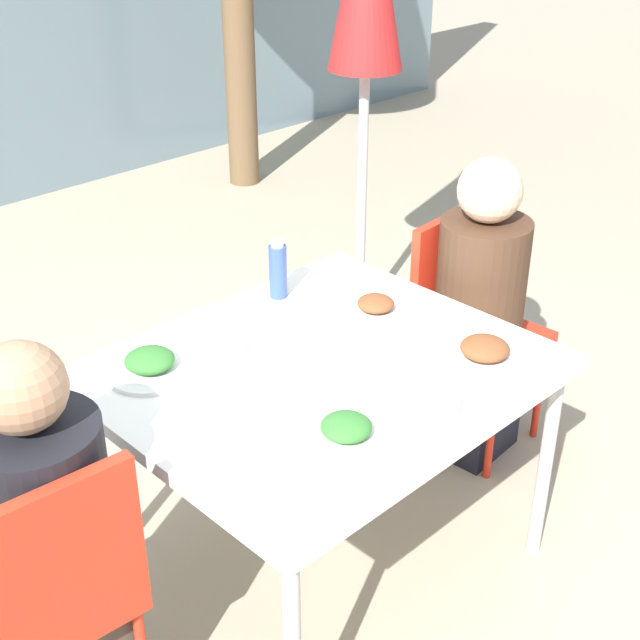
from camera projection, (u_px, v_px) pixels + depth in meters
name	position (u px, v px, depth m)	size (l,w,h in m)	color
ground_plane	(320.00, 560.00, 2.91)	(24.00, 24.00, 0.00)	tan
dining_table	(320.00, 383.00, 2.58)	(1.20, 1.03, 0.75)	white
chair_left	(49.00, 590.00, 2.09)	(0.43, 0.43, 0.89)	red
person_left	(53.00, 557.00, 2.16)	(0.33, 0.33, 1.14)	#473D33
chair_right	(466.00, 313.00, 3.29)	(0.43, 0.43, 0.89)	red
person_right	(478.00, 319.00, 3.20)	(0.32, 0.32, 1.15)	black
plate_0	(346.00, 432.00, 2.23)	(0.24, 0.24, 0.07)	white
plate_1	(150.00, 365.00, 2.50)	(0.26, 0.26, 0.07)	white
plate_2	(484.00, 353.00, 2.56)	(0.26, 0.26, 0.07)	white
plate_3	(376.00, 308.00, 2.81)	(0.21, 0.21, 0.06)	white
bottle	(278.00, 270.00, 2.89)	(0.06, 0.06, 0.20)	#334C8E
drinking_cup	(444.00, 407.00, 2.29)	(0.07, 0.07, 0.08)	white
salad_bowl	(222.00, 347.00, 2.59)	(0.14, 0.14, 0.06)	white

